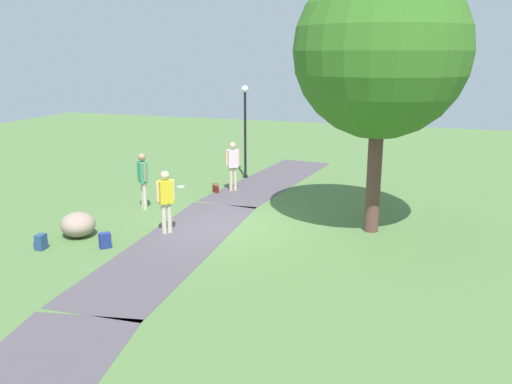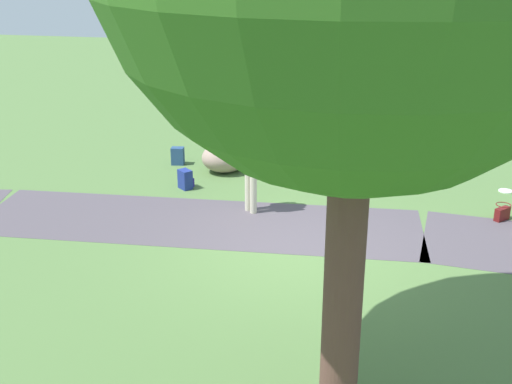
{
  "view_description": "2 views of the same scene",
  "coord_description": "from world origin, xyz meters",
  "px_view_note": "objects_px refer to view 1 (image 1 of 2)",
  "views": [
    {
      "loc": [
        13.71,
        5.38,
        4.89
      ],
      "look_at": [
        -0.03,
        0.71,
        1.09
      ],
      "focal_mm": 37.49,
      "sensor_mm": 36.0,
      "label": 1
    },
    {
      "loc": [
        -1.15,
        9.6,
        4.72
      ],
      "look_at": [
        0.69,
        0.13,
        1.04
      ],
      "focal_mm": 45.77,
      "sensor_mm": 36.0,
      "label": 2
    }
  ],
  "objects_px": {
    "large_shade_tree": "(381,51)",
    "backpack_by_boulder": "(41,242)",
    "spare_backpack_on_lawn": "(105,241)",
    "frisbee_on_grass": "(181,187)",
    "lamp_post": "(245,122)",
    "lawn_boulder": "(78,224)",
    "man_near_boulder": "(143,177)",
    "woman_with_handbag": "(233,163)",
    "handbag_on_grass": "(216,188)",
    "passerby_on_path": "(166,197)"
  },
  "relations": [
    {
      "from": "lawn_boulder",
      "to": "passerby_on_path",
      "type": "xyz_separation_m",
      "value": [
        -1.0,
        2.19,
        0.71
      ]
    },
    {
      "from": "large_shade_tree",
      "to": "woman_with_handbag",
      "type": "height_order",
      "value": "large_shade_tree"
    },
    {
      "from": "man_near_boulder",
      "to": "passerby_on_path",
      "type": "xyz_separation_m",
      "value": [
        1.88,
        1.82,
        -0.03
      ]
    },
    {
      "from": "woman_with_handbag",
      "to": "passerby_on_path",
      "type": "bearing_deg",
      "value": -0.38
    },
    {
      "from": "frisbee_on_grass",
      "to": "large_shade_tree",
      "type": "bearing_deg",
      "value": 68.83
    },
    {
      "from": "lamp_post",
      "to": "lawn_boulder",
      "type": "xyz_separation_m",
      "value": [
        8.13,
        -1.93,
        -1.92
      ]
    },
    {
      "from": "woman_with_handbag",
      "to": "handbag_on_grass",
      "type": "distance_m",
      "value": 1.12
    },
    {
      "from": "lawn_boulder",
      "to": "woman_with_handbag",
      "type": "xyz_separation_m",
      "value": [
        -6.02,
        2.22,
        0.71
      ]
    },
    {
      "from": "man_near_boulder",
      "to": "handbag_on_grass",
      "type": "bearing_deg",
      "value": 153.49
    },
    {
      "from": "handbag_on_grass",
      "to": "frisbee_on_grass",
      "type": "xyz_separation_m",
      "value": [
        -0.31,
        -1.56,
        -0.13
      ]
    },
    {
      "from": "large_shade_tree",
      "to": "passerby_on_path",
      "type": "height_order",
      "value": "large_shade_tree"
    },
    {
      "from": "lamp_post",
      "to": "lawn_boulder",
      "type": "bearing_deg",
      "value": -13.38
    },
    {
      "from": "backpack_by_boulder",
      "to": "man_near_boulder",
      "type": "bearing_deg",
      "value": 171.16
    },
    {
      "from": "handbag_on_grass",
      "to": "backpack_by_boulder",
      "type": "height_order",
      "value": "backpack_by_boulder"
    },
    {
      "from": "woman_with_handbag",
      "to": "spare_backpack_on_lawn",
      "type": "bearing_deg",
      "value": -8.62
    },
    {
      "from": "woman_with_handbag",
      "to": "lawn_boulder",
      "type": "bearing_deg",
      "value": -20.28
    },
    {
      "from": "woman_with_handbag",
      "to": "backpack_by_boulder",
      "type": "relative_size",
      "value": 4.45
    },
    {
      "from": "lawn_boulder",
      "to": "frisbee_on_grass",
      "type": "xyz_separation_m",
      "value": [
        -5.89,
        0.16,
        -0.32
      ]
    },
    {
      "from": "handbag_on_grass",
      "to": "passerby_on_path",
      "type": "bearing_deg",
      "value": 5.87
    },
    {
      "from": "man_near_boulder",
      "to": "frisbee_on_grass",
      "type": "relative_size",
      "value": 6.58
    },
    {
      "from": "frisbee_on_grass",
      "to": "passerby_on_path",
      "type": "bearing_deg",
      "value": 22.54
    },
    {
      "from": "spare_backpack_on_lawn",
      "to": "lawn_boulder",
      "type": "bearing_deg",
      "value": -114.44
    },
    {
      "from": "lawn_boulder",
      "to": "handbag_on_grass",
      "type": "height_order",
      "value": "lawn_boulder"
    },
    {
      "from": "lamp_post",
      "to": "handbag_on_grass",
      "type": "bearing_deg",
      "value": -4.85
    },
    {
      "from": "spare_backpack_on_lawn",
      "to": "frisbee_on_grass",
      "type": "height_order",
      "value": "spare_backpack_on_lawn"
    },
    {
      "from": "spare_backpack_on_lawn",
      "to": "woman_with_handbag",
      "type": "bearing_deg",
      "value": 171.38
    },
    {
      "from": "lamp_post",
      "to": "spare_backpack_on_lawn",
      "type": "distance_m",
      "value": 8.95
    },
    {
      "from": "man_near_boulder",
      "to": "spare_backpack_on_lawn",
      "type": "bearing_deg",
      "value": 13.91
    },
    {
      "from": "man_near_boulder",
      "to": "spare_backpack_on_lawn",
      "type": "xyz_separation_m",
      "value": [
        3.44,
        0.85,
        -0.87
      ]
    },
    {
      "from": "lawn_boulder",
      "to": "handbag_on_grass",
      "type": "relative_size",
      "value": 3.72
    },
    {
      "from": "lamp_post",
      "to": "handbag_on_grass",
      "type": "distance_m",
      "value": 3.31
    },
    {
      "from": "large_shade_tree",
      "to": "man_near_boulder",
      "type": "bearing_deg",
      "value": -88.87
    },
    {
      "from": "large_shade_tree",
      "to": "frisbee_on_grass",
      "type": "distance_m",
      "value": 9.33
    },
    {
      "from": "passerby_on_path",
      "to": "handbag_on_grass",
      "type": "distance_m",
      "value": 4.69
    },
    {
      "from": "large_shade_tree",
      "to": "backpack_by_boulder",
      "type": "relative_size",
      "value": 18.07
    },
    {
      "from": "handbag_on_grass",
      "to": "woman_with_handbag",
      "type": "bearing_deg",
      "value": 130.69
    },
    {
      "from": "lawn_boulder",
      "to": "frisbee_on_grass",
      "type": "height_order",
      "value": "lawn_boulder"
    },
    {
      "from": "frisbee_on_grass",
      "to": "lamp_post",
      "type": "bearing_deg",
      "value": 141.59
    },
    {
      "from": "lawn_boulder",
      "to": "man_near_boulder",
      "type": "relative_size",
      "value": 0.79
    },
    {
      "from": "woman_with_handbag",
      "to": "frisbee_on_grass",
      "type": "bearing_deg",
      "value": -86.57
    },
    {
      "from": "lawn_boulder",
      "to": "spare_backpack_on_lawn",
      "type": "xyz_separation_m",
      "value": [
        0.56,
        1.23,
        -0.13
      ]
    },
    {
      "from": "man_near_boulder",
      "to": "frisbee_on_grass",
      "type": "height_order",
      "value": "man_near_boulder"
    },
    {
      "from": "large_shade_tree",
      "to": "lawn_boulder",
      "type": "xyz_separation_m",
      "value": [
        3.03,
        -7.56,
        -4.59
      ]
    },
    {
      "from": "man_near_boulder",
      "to": "backpack_by_boulder",
      "type": "height_order",
      "value": "man_near_boulder"
    },
    {
      "from": "spare_backpack_on_lawn",
      "to": "frisbee_on_grass",
      "type": "distance_m",
      "value": 6.54
    },
    {
      "from": "backpack_by_boulder",
      "to": "frisbee_on_grass",
      "type": "bearing_deg",
      "value": 176.6
    },
    {
      "from": "woman_with_handbag",
      "to": "passerby_on_path",
      "type": "height_order",
      "value": "woman_with_handbag"
    },
    {
      "from": "lawn_boulder",
      "to": "backpack_by_boulder",
      "type": "relative_size",
      "value": 3.58
    },
    {
      "from": "frisbee_on_grass",
      "to": "man_near_boulder",
      "type": "bearing_deg",
      "value": 4.05
    },
    {
      "from": "frisbee_on_grass",
      "to": "lawn_boulder",
      "type": "bearing_deg",
      "value": -1.56
    }
  ]
}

